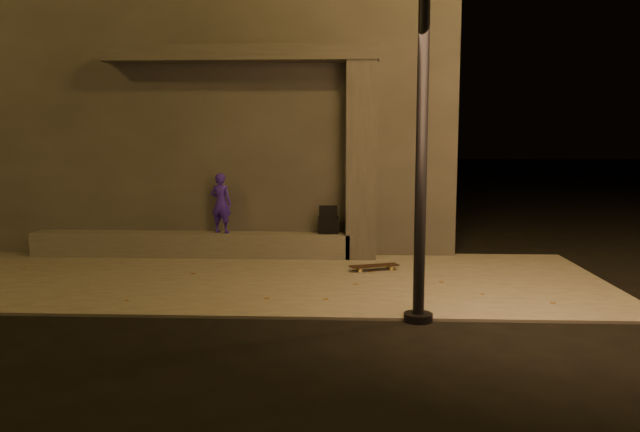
{
  "coord_description": "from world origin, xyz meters",
  "views": [
    {
      "loc": [
        1.48,
        -7.76,
        2.26
      ],
      "look_at": [
        1.03,
        2.0,
        1.04
      ],
      "focal_mm": 35.0,
      "sensor_mm": 36.0,
      "label": 1
    }
  ],
  "objects_px": {
    "skateboarder": "(221,203)",
    "skateboard": "(374,266)",
    "backpack": "(328,224)",
    "column": "(361,161)"
  },
  "relations": [
    {
      "from": "column",
      "to": "skateboarder",
      "type": "distance_m",
      "value": 2.73
    },
    {
      "from": "skateboarder",
      "to": "skateboard",
      "type": "distance_m",
      "value": 3.19
    },
    {
      "from": "backpack",
      "to": "skateboard",
      "type": "relative_size",
      "value": 0.62
    },
    {
      "from": "column",
      "to": "backpack",
      "type": "xyz_separation_m",
      "value": [
        -0.6,
        -0.0,
        -1.17
      ]
    },
    {
      "from": "backpack",
      "to": "column",
      "type": "bearing_deg",
      "value": -1.49
    },
    {
      "from": "column",
      "to": "skateboard",
      "type": "relative_size",
      "value": 4.17
    },
    {
      "from": "skateboarder",
      "to": "backpack",
      "type": "bearing_deg",
      "value": -163.19
    },
    {
      "from": "skateboarder",
      "to": "backpack",
      "type": "relative_size",
      "value": 2.1
    },
    {
      "from": "column",
      "to": "backpack",
      "type": "height_order",
      "value": "column"
    },
    {
      "from": "column",
      "to": "skateboard",
      "type": "distance_m",
      "value": 2.09
    }
  ]
}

